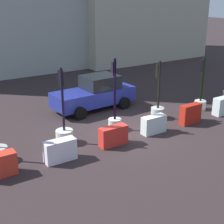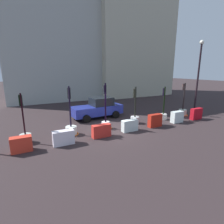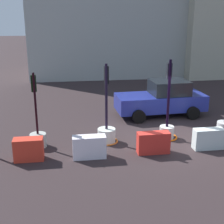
{
  "view_description": "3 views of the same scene",
  "coord_description": "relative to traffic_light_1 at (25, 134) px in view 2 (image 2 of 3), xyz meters",
  "views": [
    {
      "loc": [
        -7.31,
        -10.72,
        5.59
      ],
      "look_at": [
        -0.44,
        0.05,
        0.96
      ],
      "focal_mm": 52.42,
      "sensor_mm": 36.0,
      "label": 1
    },
    {
      "loc": [
        -5.06,
        -10.08,
        3.97
      ],
      "look_at": [
        0.39,
        0.35,
        1.11
      ],
      "focal_mm": 28.13,
      "sensor_mm": 36.0,
      "label": 2
    },
    {
      "loc": [
        -3.92,
        -10.92,
        4.78
      ],
      "look_at": [
        -2.36,
        -0.07,
        1.31
      ],
      "focal_mm": 50.62,
      "sensor_mm": 36.0,
      "label": 3
    }
  ],
  "objects": [
    {
      "name": "traffic_light_3",
      "position": [
        4.98,
        0.14,
        0.07
      ],
      "size": [
        0.86,
        0.86,
        3.12
      ],
      "color": "silver",
      "rests_on": "ground_plane"
    },
    {
      "name": "construction_barrier_7",
      "position": [
        12.54,
        -1.19,
        -0.05
      ],
      "size": [
        1.07,
        0.37,
        0.91
      ],
      "color": "red",
      "rests_on": "ground_plane"
    },
    {
      "name": "ground_plane",
      "position": [
        5.09,
        -0.21,
        -0.5
      ],
      "size": [
        120.0,
        120.0,
        0.0
      ],
      "primitive_type": "plane",
      "color": "#302527"
    },
    {
      "name": "building_main_facade",
      "position": [
        4.73,
        15.26,
        8.15
      ],
      "size": [
        12.97,
        7.84,
        17.28
      ],
      "color": "#A4A9A4",
      "rests_on": "ground_plane"
    },
    {
      "name": "car_blue_estate",
      "position": [
        5.64,
        2.99,
        0.31
      ],
      "size": [
        4.3,
        2.2,
        1.7
      ],
      "color": "navy",
      "rests_on": "ground_plane"
    },
    {
      "name": "construction_barrier_6",
      "position": [
        10.47,
        -1.1,
        -0.07
      ],
      "size": [
        0.98,
        0.44,
        0.86
      ],
      "color": "silver",
      "rests_on": "ground_plane"
    },
    {
      "name": "construction_barrier_1",
      "position": [
        -0.22,
        -1.11,
        -0.12
      ],
      "size": [
        0.98,
        0.46,
        0.78
      ],
      "color": "red",
      "rests_on": "ground_plane"
    },
    {
      "name": "traffic_light_1",
      "position": [
        0.0,
        0.0,
        0.0
      ],
      "size": [
        0.6,
        0.6,
        2.78
      ],
      "color": "#A9AFA7",
      "rests_on": "ground_plane"
    },
    {
      "name": "traffic_light_4",
      "position": [
        7.46,
        0.21,
        0.03
      ],
      "size": [
        0.63,
        0.63,
        2.76
      ],
      "color": "silver",
      "rests_on": "ground_plane"
    },
    {
      "name": "traffic_light_2",
      "position": [
        2.57,
        0.08,
        -0.04
      ],
      "size": [
        0.88,
        0.88,
        3.02
      ],
      "color": "silver",
      "rests_on": "ground_plane"
    },
    {
      "name": "building_corner_block",
      "position": [
        15.89,
        15.26,
        7.27
      ],
      "size": [
        12.35,
        10.05,
        15.52
      ],
      "color": "#B5B199",
      "rests_on": "ground_plane"
    },
    {
      "name": "traffic_light_6",
      "position": [
        12.58,
        0.2,
        -0.06
      ],
      "size": [
        0.9,
        0.9,
        2.85
      ],
      "color": "silver",
      "rests_on": "ground_plane"
    },
    {
      "name": "construction_barrier_2",
      "position": [
        1.81,
        -1.22,
        -0.11
      ],
      "size": [
        1.14,
        0.44,
        0.78
      ],
      "color": "white",
      "rests_on": "ground_plane"
    },
    {
      "name": "street_lamp_post",
      "position": [
        14.08,
        0.17,
        3.32
      ],
      "size": [
        0.36,
        0.36,
        6.38
      ],
      "color": "black",
      "rests_on": "ground_plane"
    },
    {
      "name": "construction_barrier_4",
      "position": [
        6.16,
        -1.08,
        -0.12
      ],
      "size": [
        1.1,
        0.41,
        0.76
      ],
      "color": "silver",
      "rests_on": "ground_plane"
    },
    {
      "name": "construction_barrier_3",
      "position": [
        4.08,
        -1.16,
        -0.12
      ],
      "size": [
        1.14,
        0.41,
        0.77
      ],
      "color": "red",
      "rests_on": "ground_plane"
    },
    {
      "name": "construction_barrier_5",
      "position": [
        8.25,
        -1.13,
        -0.05
      ],
      "size": [
        1.03,
        0.38,
        0.91
      ],
      "color": "#B22214",
      "rests_on": "ground_plane"
    },
    {
      "name": "traffic_light_5",
      "position": [
        10.1,
        -0.0,
        0.05
      ],
      "size": [
        0.58,
        0.58,
        2.66
      ],
      "color": "silver",
      "rests_on": "ground_plane"
    }
  ]
}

